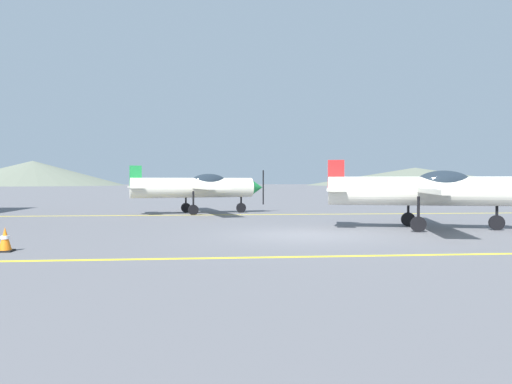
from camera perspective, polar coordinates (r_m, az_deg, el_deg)
The scene contains 8 objects.
ground_plane at distance 14.92m, azimuth 5.67°, elevation -5.16°, with size 400.00×400.00×0.00m, color slate.
apron_line_near at distance 10.86m, azimuth 9.91°, elevation -7.61°, with size 80.00×0.16×0.01m, color yellow.
apron_line_far at distance 23.66m, azimuth 1.58°, elevation -2.72°, with size 80.00×0.16×0.01m, color yellow.
airplane_near at distance 17.56m, azimuth 19.82°, elevation 0.23°, with size 7.13×8.09×2.44m.
airplane_mid at distance 24.52m, azimuth -6.95°, elevation 0.61°, with size 7.13×8.10×2.44m.
traffic_cone_front at distance 12.86m, azimuth -27.90°, elevation -5.07°, with size 0.36×0.36×0.59m.
hill_left at distance 182.08m, azimuth -25.21°, elevation 2.06°, with size 62.13×62.13×8.55m, color slate.
hill_centerleft at distance 183.43m, azimuth 18.55°, elevation 1.79°, with size 79.99×79.99×6.43m, color slate.
Camera 1 is at (-2.82, -14.55, 1.70)m, focal length 33.32 mm.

